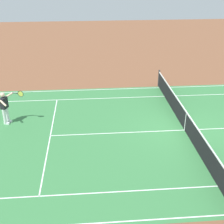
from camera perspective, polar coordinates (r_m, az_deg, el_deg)
ground_plane at (r=15.27m, az=13.27°, el=-3.28°), size 60.00×60.00×0.00m
court_slab at (r=15.27m, az=13.27°, el=-3.27°), size 24.20×11.40×0.00m
court_line_markings at (r=15.27m, az=13.28°, el=-3.26°), size 23.85×11.05×0.01m
tennis_net at (r=15.04m, az=13.46°, el=-1.65°), size 0.10×11.70×1.08m
tennis_player_near at (r=15.97m, az=-19.17°, el=1.03°), size 1.18×0.74×1.70m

